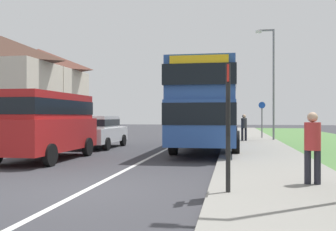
{
  "coord_description": "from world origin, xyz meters",
  "views": [
    {
      "loc": [
        3.08,
        -7.69,
        1.59
      ],
      "look_at": [
        0.79,
        5.83,
        1.6
      ],
      "focal_mm": 40.54,
      "sensor_mm": 36.0,
      "label": 1
    }
  ],
  "objects_px": {
    "pedestrian_walking_away": "(244,126)",
    "bus_stop_sign": "(228,118)",
    "parked_van_red": "(46,121)",
    "double_decker_bus": "(209,104)",
    "street_lamp_mid": "(272,77)",
    "cycle_route_sign": "(262,118)",
    "pedestrian_at_stop": "(313,144)",
    "parked_car_white": "(98,130)"
  },
  "relations": [
    {
      "from": "pedestrian_walking_away",
      "to": "bus_stop_sign",
      "type": "height_order",
      "value": "bus_stop_sign"
    },
    {
      "from": "parked_van_red",
      "to": "bus_stop_sign",
      "type": "relative_size",
      "value": 1.95
    },
    {
      "from": "double_decker_bus",
      "to": "street_lamp_mid",
      "type": "height_order",
      "value": "street_lamp_mid"
    },
    {
      "from": "cycle_route_sign",
      "to": "pedestrian_at_stop",
      "type": "bearing_deg",
      "value": -90.85
    },
    {
      "from": "double_decker_bus",
      "to": "cycle_route_sign",
      "type": "distance_m",
      "value": 8.28
    },
    {
      "from": "street_lamp_mid",
      "to": "cycle_route_sign",
      "type": "bearing_deg",
      "value": 102.67
    },
    {
      "from": "double_decker_bus",
      "to": "pedestrian_walking_away",
      "type": "relative_size",
      "value": 6.68
    },
    {
      "from": "parked_van_red",
      "to": "pedestrian_walking_away",
      "type": "bearing_deg",
      "value": 54.55
    },
    {
      "from": "parked_van_red",
      "to": "cycle_route_sign",
      "type": "bearing_deg",
      "value": 57.22
    },
    {
      "from": "cycle_route_sign",
      "to": "parked_car_white",
      "type": "bearing_deg",
      "value": -136.46
    },
    {
      "from": "street_lamp_mid",
      "to": "parked_van_red",
      "type": "bearing_deg",
      "value": -128.43
    },
    {
      "from": "bus_stop_sign",
      "to": "street_lamp_mid",
      "type": "relative_size",
      "value": 0.38
    },
    {
      "from": "pedestrian_walking_away",
      "to": "cycle_route_sign",
      "type": "distance_m",
      "value": 3.33
    },
    {
      "from": "bus_stop_sign",
      "to": "cycle_route_sign",
      "type": "relative_size",
      "value": 1.03
    },
    {
      "from": "parked_car_white",
      "to": "double_decker_bus",
      "type": "bearing_deg",
      "value": 4.48
    },
    {
      "from": "parked_car_white",
      "to": "bus_stop_sign",
      "type": "height_order",
      "value": "bus_stop_sign"
    },
    {
      "from": "parked_van_red",
      "to": "pedestrian_at_stop",
      "type": "relative_size",
      "value": 3.03
    },
    {
      "from": "pedestrian_at_stop",
      "to": "street_lamp_mid",
      "type": "bearing_deg",
      "value": 87.41
    },
    {
      "from": "pedestrian_at_stop",
      "to": "pedestrian_walking_away",
      "type": "distance_m",
      "value": 14.39
    },
    {
      "from": "street_lamp_mid",
      "to": "parked_car_white",
      "type": "bearing_deg",
      "value": -145.57
    },
    {
      "from": "double_decker_bus",
      "to": "pedestrian_at_stop",
      "type": "xyz_separation_m",
      "value": [
        2.82,
        -9.75,
        -1.17
      ]
    },
    {
      "from": "parked_van_red",
      "to": "street_lamp_mid",
      "type": "bearing_deg",
      "value": 51.57
    },
    {
      "from": "parked_van_red",
      "to": "pedestrian_walking_away",
      "type": "relative_size",
      "value": 3.03
    },
    {
      "from": "parked_van_red",
      "to": "bus_stop_sign",
      "type": "height_order",
      "value": "bus_stop_sign"
    },
    {
      "from": "pedestrian_walking_away",
      "to": "cycle_route_sign",
      "type": "bearing_deg",
      "value": 67.44
    },
    {
      "from": "pedestrian_at_stop",
      "to": "cycle_route_sign",
      "type": "relative_size",
      "value": 0.66
    },
    {
      "from": "cycle_route_sign",
      "to": "parked_van_red",
      "type": "bearing_deg",
      "value": -122.78
    },
    {
      "from": "double_decker_bus",
      "to": "cycle_route_sign",
      "type": "relative_size",
      "value": 4.43
    },
    {
      "from": "parked_car_white",
      "to": "bus_stop_sign",
      "type": "distance_m",
      "value": 12.32
    },
    {
      "from": "pedestrian_at_stop",
      "to": "bus_stop_sign",
      "type": "relative_size",
      "value": 0.64
    },
    {
      "from": "double_decker_bus",
      "to": "street_lamp_mid",
      "type": "xyz_separation_m",
      "value": [
        3.51,
        5.71,
        1.85
      ]
    },
    {
      "from": "parked_car_white",
      "to": "bus_stop_sign",
      "type": "bearing_deg",
      "value": -58.3
    },
    {
      "from": "pedestrian_at_stop",
      "to": "pedestrian_walking_away",
      "type": "height_order",
      "value": "same"
    },
    {
      "from": "parked_van_red",
      "to": "parked_car_white",
      "type": "xyz_separation_m",
      "value": [
        0.05,
        5.2,
        -0.54
      ]
    },
    {
      "from": "parked_van_red",
      "to": "pedestrian_at_stop",
      "type": "xyz_separation_m",
      "value": [
        8.3,
        -4.12,
        -0.44
      ]
    },
    {
      "from": "pedestrian_at_stop",
      "to": "cycle_route_sign",
      "type": "bearing_deg",
      "value": 89.15
    },
    {
      "from": "bus_stop_sign",
      "to": "cycle_route_sign",
      "type": "bearing_deg",
      "value": 83.72
    },
    {
      "from": "parked_car_white",
      "to": "street_lamp_mid",
      "type": "bearing_deg",
      "value": 34.43
    },
    {
      "from": "bus_stop_sign",
      "to": "pedestrian_walking_away",
      "type": "bearing_deg",
      "value": 87.14
    },
    {
      "from": "street_lamp_mid",
      "to": "pedestrian_at_stop",
      "type": "bearing_deg",
      "value": -92.59
    },
    {
      "from": "parked_van_red",
      "to": "street_lamp_mid",
      "type": "relative_size",
      "value": 0.73
    },
    {
      "from": "street_lamp_mid",
      "to": "pedestrian_walking_away",
      "type": "bearing_deg",
      "value": -147.23
    }
  ]
}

